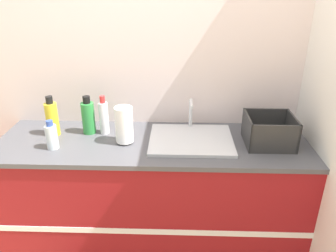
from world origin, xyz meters
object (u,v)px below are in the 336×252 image
object	(u,v)px
bottle_clear	(52,136)
bottle_white_spray	(104,117)
paper_towel_roll	(124,125)
bottle_yellow	(52,118)
bottle_green	(88,117)
dish_rack	(269,133)
sink	(191,139)

from	to	relation	value
bottle_clear	bottle_white_spray	distance (m)	0.35
bottle_white_spray	paper_towel_roll	bearing A→B (deg)	-41.00
paper_towel_roll	bottle_yellow	distance (m)	0.50
bottle_green	bottle_white_spray	size ratio (longest dim) A/B	0.98
bottle_yellow	bottle_white_spray	size ratio (longest dim) A/B	1.02
bottle_clear	dish_rack	bearing A→B (deg)	4.60
bottle_green	bottle_clear	world-z (taller)	bottle_green
paper_towel_roll	sink	bearing A→B (deg)	5.24
bottle_yellow	bottle_green	size ratio (longest dim) A/B	1.04
dish_rack	bottle_white_spray	xyz separation A→B (m)	(-1.05, 0.12, 0.04)
bottle_clear	bottle_white_spray	xyz separation A→B (m)	(0.27, 0.22, 0.03)
paper_towel_roll	dish_rack	bearing A→B (deg)	1.13
bottle_white_spray	dish_rack	bearing A→B (deg)	-6.37
dish_rack	bottle_white_spray	size ratio (longest dim) A/B	1.11
bottle_clear	bottle_white_spray	bearing A→B (deg)	39.51
bottle_white_spray	bottle_green	bearing A→B (deg)	179.24
paper_towel_roll	bottle_white_spray	world-z (taller)	bottle_white_spray
sink	paper_towel_roll	world-z (taller)	paper_towel_roll
bottle_yellow	bottle_clear	distance (m)	0.20
bottle_green	bottle_clear	bearing A→B (deg)	-126.69
bottle_yellow	dish_rack	bearing A→B (deg)	-3.37
dish_rack	bottle_clear	bearing A→B (deg)	-175.40
dish_rack	sink	bearing A→B (deg)	177.55
bottle_yellow	paper_towel_roll	bearing A→B (deg)	-11.52
dish_rack	paper_towel_roll	bearing A→B (deg)	-178.87
sink	bottle_yellow	size ratio (longest dim) A/B	1.97
sink	dish_rack	xyz separation A→B (m)	(0.48, -0.02, 0.06)
bottle_yellow	bottle_white_spray	distance (m)	0.33
sink	bottle_green	xyz separation A→B (m)	(-0.68, 0.10, 0.10)
paper_towel_roll	bottle_clear	distance (m)	0.44
sink	bottle_green	bearing A→B (deg)	171.72
bottle_clear	sink	bearing A→B (deg)	8.55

